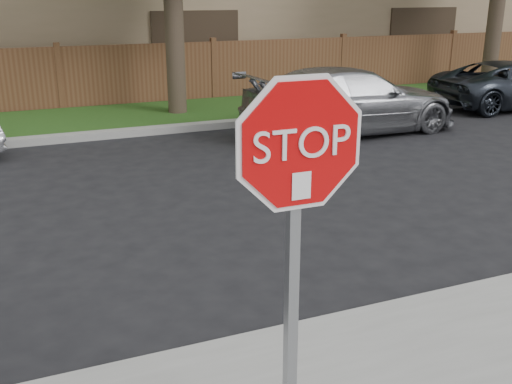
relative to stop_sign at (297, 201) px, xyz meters
name	(u,v)px	position (x,y,z in m)	size (l,w,h in m)	color
ground	(199,353)	(-0.15, 1.48, -1.83)	(90.00, 90.00, 0.00)	black
far_curb	(79,137)	(-0.15, 9.63, -1.75)	(70.00, 0.30, 0.15)	gray
grass_strip	(70,122)	(-0.15, 11.28, -1.77)	(70.00, 3.00, 0.12)	#1E4714
fence	(60,80)	(-0.15, 12.88, -1.03)	(70.00, 0.12, 1.60)	#57331F
stop_sign	(297,201)	(0.00, 0.00, 0.00)	(1.01, 0.13, 2.55)	gray
sedan_right	(351,100)	(5.30, 8.15, -1.14)	(1.94, 4.76, 1.38)	#9EA0A5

